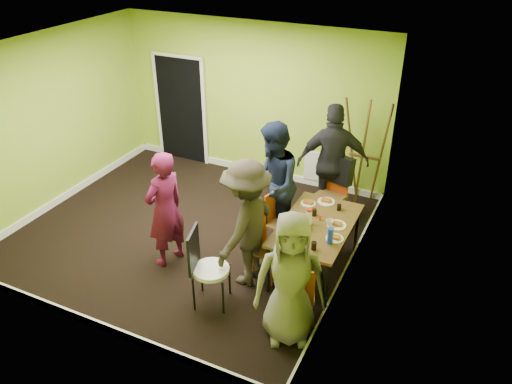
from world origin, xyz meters
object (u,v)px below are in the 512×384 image
chair_left_far (278,217)px  chair_bentwood (205,264)px  chair_back_end (336,177)px  person_back_end (333,163)px  orange_bottle (320,218)px  person_front_end (291,280)px  blue_bottle (330,236)px  thermos (309,217)px  chair_left_near (264,244)px  chair_front_end (300,291)px  easel (365,155)px  person_left_near (247,224)px  dining_table (317,227)px  person_standing (165,210)px  person_left_far (273,184)px

chair_left_far → chair_bentwood: size_ratio=0.85×
chair_back_end → person_back_end: person_back_end is taller
orange_bottle → person_front_end: person_front_end is taller
chair_bentwood → blue_bottle: (1.31, 0.84, 0.28)m
thermos → chair_left_near: bearing=-145.8°
blue_bottle → orange_bottle: bearing=122.1°
chair_bentwood → orange_bottle: (1.03, 1.30, 0.21)m
chair_front_end → blue_bottle: blue_bottle is taller
thermos → easel: bearing=84.2°
chair_left_far → person_left_near: bearing=7.2°
dining_table → person_standing: 2.05m
dining_table → person_front_end: size_ratio=0.90×
chair_back_end → person_left_far: size_ratio=0.60×
easel → blue_bottle: (0.18, -2.34, -0.07)m
thermos → orange_bottle: thermos is taller
dining_table → chair_left_far: 0.76m
chair_left_near → person_back_end: size_ratio=0.46×
dining_table → person_back_end: person_back_end is taller
person_left_near → blue_bottle: bearing=107.3°
chair_left_far → blue_bottle: size_ratio=4.08×
chair_bentwood → orange_bottle: bearing=126.0°
orange_bottle → blue_bottle: bearing=-57.9°
chair_front_end → person_standing: size_ratio=0.50×
chair_left_far → chair_bentwood: 1.52m
orange_bottle → person_standing: (-1.93, -0.79, 0.05)m
chair_back_end → chair_front_end: chair_back_end is taller
person_standing → chair_front_end: bearing=95.8°
chair_back_end → easel: 0.71m
dining_table → blue_bottle: bearing=-50.0°
thermos → blue_bottle: (0.39, -0.30, 0.01)m
chair_back_end → orange_bottle: chair_back_end is taller
chair_bentwood → person_standing: size_ratio=0.62×
blue_bottle → person_left_far: 1.38m
chair_back_end → chair_front_end: bearing=113.5°
easel → chair_front_end: bearing=-88.8°
chair_back_end → person_left_far: (-0.68, -0.89, 0.14)m
person_front_end → person_back_end: bearing=74.6°
chair_bentwood → blue_bottle: 1.58m
dining_table → person_back_end: (-0.25, 1.45, 0.26)m
dining_table → chair_left_far: size_ratio=1.68×
person_left_near → easel: bearing=166.6°
person_front_end → person_left_near: bearing=117.2°
easel → person_left_far: (-0.94, -1.54, -0.00)m
person_standing → person_back_end: size_ratio=0.89×
thermos → orange_bottle: (0.10, 0.15, -0.06)m
chair_left_near → chair_front_end: bearing=57.2°
dining_table → chair_left_far: bearing=157.1°
blue_bottle → chair_back_end: bearing=104.6°
chair_front_end → person_left_near: person_left_near is taller
chair_bentwood → person_left_far: 1.69m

